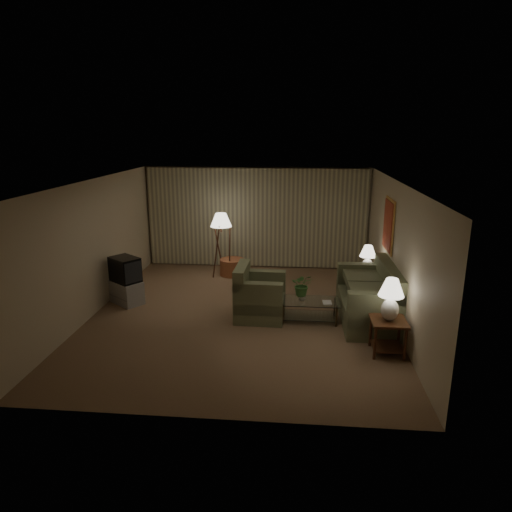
{
  "coord_description": "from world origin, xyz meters",
  "views": [
    {
      "loc": [
        1.09,
        -8.6,
        3.66
      ],
      "look_at": [
        0.25,
        0.6,
        1.08
      ],
      "focal_mm": 32.0,
      "sensor_mm": 36.0,
      "label": 1
    }
  ],
  "objects": [
    {
      "name": "side_table_far",
      "position": [
        2.65,
        1.17,
        0.4
      ],
      "size": [
        0.51,
        0.43,
        0.6
      ],
      "color": "#3B1D10",
      "rests_on": "ground"
    },
    {
      "name": "tv_cabinet",
      "position": [
        -2.55,
        0.41,
        0.25
      ],
      "size": [
        1.13,
        1.12,
        0.5
      ],
      "primitive_type": "cube",
      "rotation": [
        0.0,
        0.0,
        -0.65
      ],
      "color": "#A2A2A5",
      "rests_on": "ground"
    },
    {
      "name": "coffee_table",
      "position": [
        1.37,
        -0.18,
        0.28
      ],
      "size": [
        1.17,
        0.64,
        0.41
      ],
      "color": "silver",
      "rests_on": "ground"
    },
    {
      "name": "ground",
      "position": [
        0.0,
        0.0,
        0.0
      ],
      "size": [
        7.0,
        7.0,
        0.0
      ],
      "primitive_type": "plane",
      "color": "olive",
      "rests_on": "ground"
    },
    {
      "name": "armchair",
      "position": [
        0.39,
        -0.08,
        0.42
      ],
      "size": [
        1.06,
        1.01,
        0.85
      ],
      "rotation": [
        0.0,
        0.0,
        1.54
      ],
      "color": "#717753",
      "rests_on": "ground"
    },
    {
      "name": "table_lamp_far",
      "position": [
        2.65,
        1.17,
        0.97
      ],
      "size": [
        0.36,
        0.36,
        0.62
      ],
      "color": "silver",
      "rests_on": "side_table_far"
    },
    {
      "name": "side_table_near",
      "position": [
        2.65,
        -1.43,
        0.42
      ],
      "size": [
        0.58,
        0.58,
        0.6
      ],
      "color": "#3B1D10",
      "rests_on": "ground"
    },
    {
      "name": "flowers",
      "position": [
        1.22,
        -0.18,
        0.79
      ],
      "size": [
        0.42,
        0.37,
        0.45
      ],
      "primitive_type": "imported",
      "rotation": [
        0.0,
        0.0,
        -0.03
      ],
      "color": "#447F38",
      "rests_on": "vase"
    },
    {
      "name": "vase",
      "position": [
        1.22,
        -0.18,
        0.49
      ],
      "size": [
        0.15,
        0.15,
        0.15
      ],
      "primitive_type": "imported",
      "rotation": [
        0.0,
        0.0,
        -0.12
      ],
      "color": "white",
      "rests_on": "coffee_table"
    },
    {
      "name": "ottoman",
      "position": [
        -0.56,
        2.59,
        0.21
      ],
      "size": [
        0.75,
        0.75,
        0.42
      ],
      "primitive_type": "cylinder",
      "rotation": [
        0.0,
        0.0,
        0.21
      ],
      "color": "#A86739",
      "rests_on": "ground"
    },
    {
      "name": "table_lamp_near",
      "position": [
        2.65,
        -1.43,
        1.03
      ],
      "size": [
        0.42,
        0.42,
        0.72
      ],
      "color": "silver",
      "rests_on": "side_table_near"
    },
    {
      "name": "sofa",
      "position": [
        2.5,
        -0.08,
        0.45
      ],
      "size": [
        2.05,
        1.08,
        0.9
      ],
      "rotation": [
        0.0,
        0.0,
        -1.55
      ],
      "color": "#717753",
      "rests_on": "ground"
    },
    {
      "name": "book",
      "position": [
        1.62,
        -0.28,
        0.42
      ],
      "size": [
        0.19,
        0.25,
        0.02
      ],
      "primitive_type": "imported",
      "rotation": [
        0.0,
        0.0,
        0.07
      ],
      "color": "olive",
      "rests_on": "coffee_table"
    },
    {
      "name": "crt_tv",
      "position": [
        -2.55,
        0.41,
        0.77
      ],
      "size": [
        1.04,
        1.04,
        0.53
      ],
      "primitive_type": "cube",
      "rotation": [
        0.0,
        0.0,
        -0.65
      ],
      "color": "black",
      "rests_on": "tv_cabinet"
    },
    {
      "name": "room_shell",
      "position": [
        0.02,
        1.51,
        1.75
      ],
      "size": [
        6.04,
        7.02,
        2.72
      ],
      "color": "beige",
      "rests_on": "ground"
    },
    {
      "name": "floor_lamp",
      "position": [
        -0.8,
        2.45,
        0.86
      ],
      "size": [
        0.53,
        0.53,
        1.64
      ],
      "color": "#3B1D10",
      "rests_on": "ground"
    }
  ]
}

